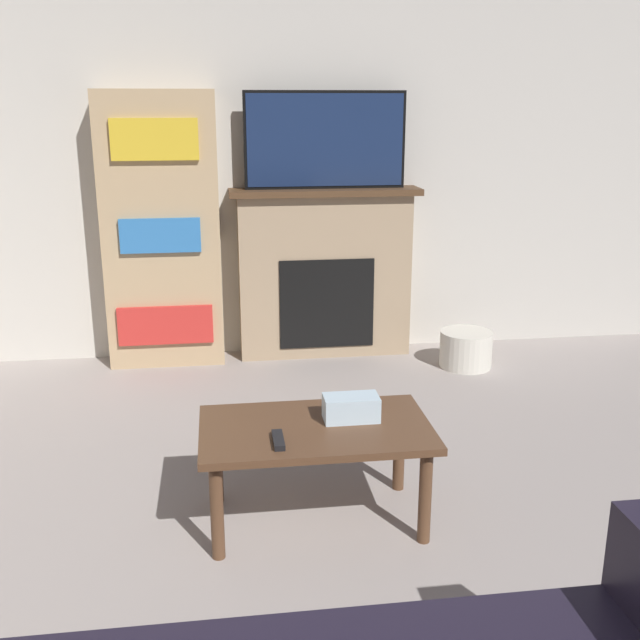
{
  "coord_description": "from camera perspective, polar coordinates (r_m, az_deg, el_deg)",
  "views": [
    {
      "loc": [
        -0.34,
        -0.31,
        1.64
      ],
      "look_at": [
        0.09,
        2.8,
        0.72
      ],
      "focal_mm": 42.0,
      "sensor_mm": 36.0,
      "label": 1
    }
  ],
  "objects": [
    {
      "name": "bookshelf",
      "position": [
        4.82,
        -11.96,
        6.58
      ],
      "size": [
        0.72,
        0.29,
        1.71
      ],
      "color": "tan",
      "rests_on": "ground_plane"
    },
    {
      "name": "fireplace",
      "position": [
        4.94,
        0.35,
        3.64
      ],
      "size": [
        1.22,
        0.28,
        1.11
      ],
      "color": "tan",
      "rests_on": "ground_plane"
    },
    {
      "name": "tv",
      "position": [
        4.81,
        0.4,
        13.54
      ],
      "size": [
        1.02,
        0.03,
        0.6
      ],
      "color": "black",
      "rests_on": "fireplace"
    },
    {
      "name": "storage_basket",
      "position": [
        4.89,
        11.05,
        -2.18
      ],
      "size": [
        0.33,
        0.33,
        0.23
      ],
      "color": "silver",
      "rests_on": "ground_plane"
    },
    {
      "name": "remote_control",
      "position": [
        2.83,
        -3.19,
        -9.12
      ],
      "size": [
        0.04,
        0.15,
        0.02
      ],
      "color": "black",
      "rests_on": "coffee_table"
    },
    {
      "name": "wall_back",
      "position": [
        4.93,
        -3.98,
        12.88
      ],
      "size": [
        5.73,
        0.06,
        2.7
      ],
      "color": "beige",
      "rests_on": "ground_plane"
    },
    {
      "name": "tissue_box",
      "position": [
        3.0,
        2.38,
        -6.7
      ],
      "size": [
        0.22,
        0.12,
        0.1
      ],
      "color": "silver",
      "rests_on": "coffee_table"
    },
    {
      "name": "coffee_table",
      "position": [
        2.99,
        -0.34,
        -9.09
      ],
      "size": [
        0.91,
        0.54,
        0.42
      ],
      "color": "brown",
      "rests_on": "ground_plane"
    }
  ]
}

